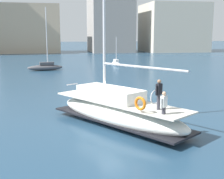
# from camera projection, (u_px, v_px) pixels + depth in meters

# --- Properties ---
(ground_plane) EXTENTS (400.00, 400.00, 0.00)m
(ground_plane) POSITION_uv_depth(u_px,v_px,m) (121.00, 124.00, 18.18)
(ground_plane) COLOR navy
(main_sailboat) EXTENTS (7.30, 9.33, 11.69)m
(main_sailboat) POSITION_uv_depth(u_px,v_px,m) (118.00, 110.00, 17.88)
(main_sailboat) COLOR white
(main_sailboat) RESTS_ON ground
(moored_sloop_far) EXTENTS (1.20, 3.81, 4.83)m
(moored_sloop_far) POSITION_uv_depth(u_px,v_px,m) (116.00, 63.00, 52.77)
(moored_sloop_far) COLOR silver
(moored_sloop_far) RESTS_ON ground
(moored_cutter_left) EXTENTS (5.29, 1.96, 9.16)m
(moored_cutter_left) POSITION_uv_depth(u_px,v_px,m) (45.00, 66.00, 44.99)
(moored_cutter_left) COLOR #4C4C51
(moored_cutter_left) RESTS_ON ground
(waterfront_buildings) EXTENTS (82.97, 19.76, 27.85)m
(waterfront_buildings) POSITION_uv_depth(u_px,v_px,m) (48.00, 17.00, 85.90)
(waterfront_buildings) COLOR #B2B7BC
(waterfront_buildings) RESTS_ON ground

